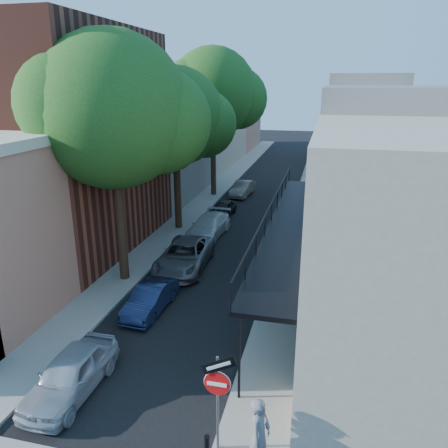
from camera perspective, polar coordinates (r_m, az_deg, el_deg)
The scene contains 16 objects.
road_surface at distance 39.22m, azimuth 5.15°, elevation 4.48°, with size 6.00×64.00×0.01m, color black.
sidewalk_left at distance 39.96m, azimuth -0.55°, elevation 4.89°, with size 2.00×64.00×0.12m, color gray.
sidewalk_right at distance 38.86m, azimuth 11.01°, elevation 4.17°, with size 2.00×64.00×0.12m, color gray.
buildings_left at distance 39.58m, azimuth -8.65°, elevation 11.73°, with size 10.10×59.10×12.00m.
buildings_right at distance 37.70m, azimuth 19.07°, elevation 9.86°, with size 9.80×55.00×10.00m.
sign_post at distance 11.52m, azimuth -0.85°, elevation -20.54°, with size 0.89×0.17×2.99m.
oak_near at distance 20.06m, azimuth -12.91°, elevation 13.84°, with size 7.48×6.80×11.42m.
oak_mid at distance 27.51m, azimuth -5.47°, elevation 13.54°, with size 6.60×6.00×10.20m.
oak_far at distance 36.09m, azimuth -0.65°, elevation 16.61°, with size 7.70×7.00×11.90m.
parked_car_a at distance 14.96m, azimuth -19.38°, elevation -18.00°, with size 1.57×3.89×1.33m, color #A0A8B1.
parked_car_b at distance 18.76m, azimuth -9.61°, elevation -9.62°, with size 1.21×3.47×1.14m, color #131E3E.
parked_car_c at distance 22.56m, azimuth -5.18°, elevation -4.14°, with size 2.33×5.05×1.40m, color #585960.
parked_car_d at distance 27.16m, azimuth -2.02°, elevation -0.26°, with size 1.84×4.52×1.31m, color silver.
parked_car_e at distance 31.22m, azimuth -0.15°, elevation 2.03°, with size 1.32×3.27×1.12m, color black.
parked_car_f at distance 36.88m, azimuth 2.43°, elevation 4.64°, with size 1.31×3.75×1.24m, color slate.
pedestrian at distance 11.69m, azimuth 4.67°, elevation -25.82°, with size 0.74×0.48×2.03m, color slate.
Camera 1 is at (5.40, -7.73, 9.24)m, focal length 35.00 mm.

